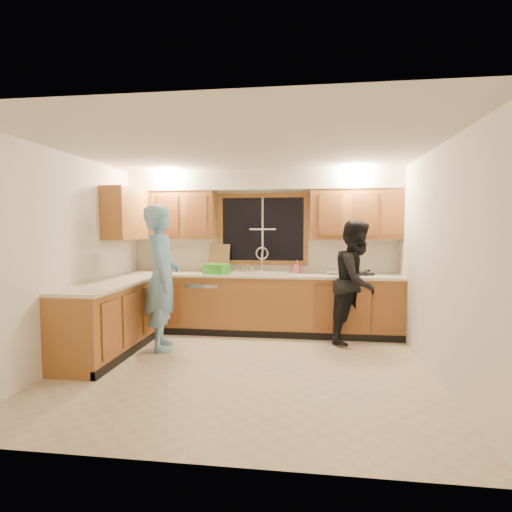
{
  "coord_description": "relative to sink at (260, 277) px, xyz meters",
  "views": [
    {
      "loc": [
        0.72,
        -4.45,
        1.62
      ],
      "look_at": [
        0.05,
        0.65,
        1.26
      ],
      "focal_mm": 28.0,
      "sensor_mm": 36.0,
      "label": 1
    }
  ],
  "objects": [
    {
      "name": "wall_right",
      "position": [
        2.1,
        -1.6,
        0.39
      ],
      "size": [
        0.0,
        3.8,
        3.8
      ],
      "primitive_type": "plane",
      "rotation": [
        1.57,
        0.0,
        -1.57
      ],
      "color": "white",
      "rests_on": "ground"
    },
    {
      "name": "wall_back",
      "position": [
        0.0,
        0.3,
        0.39
      ],
      "size": [
        4.2,
        0.0,
        4.2
      ],
      "primitive_type": "plane",
      "rotation": [
        1.57,
        0.0,
        0.0
      ],
      "color": "white",
      "rests_on": "ground"
    },
    {
      "name": "base_cabinets_back",
      "position": [
        0.0,
        -0.0,
        -0.42
      ],
      "size": [
        4.2,
        0.6,
        0.88
      ],
      "primitive_type": "cube",
      "color": "#A56730",
      "rests_on": "ground"
    },
    {
      "name": "dish_crate",
      "position": [
        -0.66,
        -0.11,
        0.13
      ],
      "size": [
        0.4,
        0.38,
        0.15
      ],
      "primitive_type": "cube",
      "rotation": [
        0.0,
        0.0,
        -0.28
      ],
      "color": "green",
      "rests_on": "countertop_back"
    },
    {
      "name": "window_frame",
      "position": [
        0.0,
        0.29,
        0.74
      ],
      "size": [
        1.44,
        0.03,
        1.14
      ],
      "color": "black",
      "rests_on": "wall_back"
    },
    {
      "name": "soap_bottle",
      "position": [
        0.56,
        0.12,
        0.16
      ],
      "size": [
        0.12,
        0.12,
        0.21
      ],
      "primitive_type": "imported",
      "rotation": [
        0.0,
        0.0,
        -0.3
      ],
      "color": "#E95980",
      "rests_on": "countertop_back"
    },
    {
      "name": "man",
      "position": [
        -1.2,
        -0.99,
        0.1
      ],
      "size": [
        0.65,
        0.81,
        1.92
      ],
      "primitive_type": "imported",
      "rotation": [
        0.0,
        0.0,
        1.88
      ],
      "color": "#70ABD3",
      "rests_on": "floor"
    },
    {
      "name": "upper_cabinets_right",
      "position": [
        1.43,
        0.13,
        0.96
      ],
      "size": [
        1.35,
        0.33,
        0.75
      ],
      "primitive_type": "cube",
      "color": "#A56730",
      "rests_on": "wall_back"
    },
    {
      "name": "stove",
      "position": [
        -1.8,
        -1.82,
        -0.41
      ],
      "size": [
        0.58,
        0.75,
        0.9
      ],
      "primitive_type": "cube",
      "color": "silver",
      "rests_on": "floor"
    },
    {
      "name": "can_right",
      "position": [
        -0.14,
        -0.11,
        0.12
      ],
      "size": [
        0.08,
        0.08,
        0.13
      ],
      "primitive_type": "cylinder",
      "rotation": [
        0.0,
        0.0,
        0.2
      ],
      "color": "#B9A88E",
      "rests_on": "countertop_back"
    },
    {
      "name": "base_cabinets_left",
      "position": [
        -1.8,
        -1.25,
        -0.42
      ],
      "size": [
        0.6,
        1.9,
        0.88
      ],
      "primitive_type": "cube",
      "color": "#A56730",
      "rests_on": "ground"
    },
    {
      "name": "knife_block",
      "position": [
        -1.71,
        0.17,
        0.18
      ],
      "size": [
        0.15,
        0.13,
        0.25
      ],
      "primitive_type": "cube",
      "rotation": [
        0.0,
        0.0,
        0.16
      ],
      "color": "#965629",
      "rests_on": "countertop_back"
    },
    {
      "name": "soffit",
      "position": [
        0.0,
        0.12,
        1.49
      ],
      "size": [
        4.2,
        0.35,
        0.3
      ],
      "primitive_type": "cube",
      "color": "white",
      "rests_on": "wall_back"
    },
    {
      "name": "woman",
      "position": [
        1.41,
        -0.37,
        0.0
      ],
      "size": [
        1.02,
        1.07,
        1.73
      ],
      "primitive_type": "imported",
      "rotation": [
        0.0,
        0.0,
        0.95
      ],
      "color": "black",
      "rests_on": "floor"
    },
    {
      "name": "dishwasher",
      "position": [
        -0.85,
        -0.01,
        -0.45
      ],
      "size": [
        0.6,
        0.56,
        0.82
      ],
      "primitive_type": "cube",
      "color": "silver",
      "rests_on": "floor"
    },
    {
      "name": "ceiling",
      "position": [
        0.0,
        -1.6,
        1.64
      ],
      "size": [
        4.2,
        4.2,
        0.0
      ],
      "primitive_type": "plane",
      "rotation": [
        3.14,
        0.0,
        0.0
      ],
      "color": "silver"
    },
    {
      "name": "sink",
      "position": [
        0.0,
        0.0,
        0.0
      ],
      "size": [
        0.86,
        0.52,
        0.57
      ],
      "color": "silver",
      "rests_on": "countertop_back"
    },
    {
      "name": "upper_cabinets_return",
      "position": [
        -1.94,
        -0.48,
        0.96
      ],
      "size": [
        0.33,
        0.9,
        0.75
      ],
      "primitive_type": "cube",
      "color": "#A56730",
      "rests_on": "wall_left"
    },
    {
      "name": "floor",
      "position": [
        0.0,
        -1.6,
        -0.86
      ],
      "size": [
        4.2,
        4.2,
        0.0
      ],
      "primitive_type": "plane",
      "color": "beige",
      "rests_on": "ground"
    },
    {
      "name": "can_left",
      "position": [
        -0.25,
        -0.1,
        0.12
      ],
      "size": [
        0.08,
        0.08,
        0.12
      ],
      "primitive_type": "cylinder",
      "rotation": [
        0.0,
        0.0,
        -0.27
      ],
      "color": "#B9A88E",
      "rests_on": "countertop_back"
    },
    {
      "name": "countertop_back",
      "position": [
        0.0,
        -0.02,
        0.04
      ],
      "size": [
        4.2,
        0.63,
        0.04
      ],
      "primitive_type": "cube",
      "color": "#EFE6C9",
      "rests_on": "base_cabinets_back"
    },
    {
      "name": "cutting_board",
      "position": [
        -0.69,
        0.2,
        0.28
      ],
      "size": [
        0.34,
        0.15,
        0.44
      ],
      "primitive_type": "cube",
      "rotation": [
        -0.21,
        0.0,
        -0.12
      ],
      "color": "tan",
      "rests_on": "countertop_back"
    },
    {
      "name": "upper_cabinets_left",
      "position": [
        -1.43,
        0.13,
        0.96
      ],
      "size": [
        1.35,
        0.33,
        0.75
      ],
      "primitive_type": "cube",
      "color": "#A56730",
      "rests_on": "wall_back"
    },
    {
      "name": "bowl",
      "position": [
        1.08,
        0.03,
        0.08
      ],
      "size": [
        0.23,
        0.23,
        0.05
      ],
      "primitive_type": "imported",
      "rotation": [
        0.0,
        0.0,
        0.08
      ],
      "color": "silver",
      "rests_on": "countertop_back"
    },
    {
      "name": "wall_left",
      "position": [
        -2.1,
        -1.6,
        0.39
      ],
      "size": [
        0.0,
        3.8,
        3.8
      ],
      "primitive_type": "plane",
      "rotation": [
        1.57,
        0.0,
        1.57
      ],
      "color": "white",
      "rests_on": "ground"
    },
    {
      "name": "countertop_left",
      "position": [
        -1.79,
        -1.25,
        0.04
      ],
      "size": [
        0.63,
        1.9,
        0.04
      ],
      "primitive_type": "cube",
      "color": "#EFE6C9",
      "rests_on": "base_cabinets_left"
    }
  ]
}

